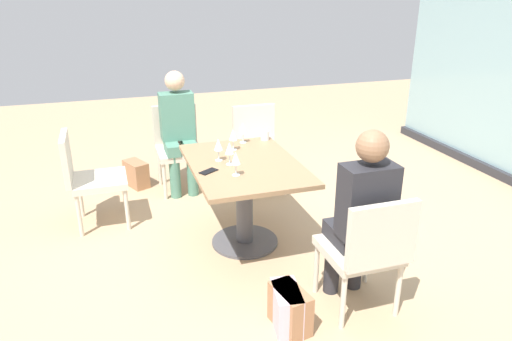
% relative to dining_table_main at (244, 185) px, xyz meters
% --- Properties ---
extents(ground_plane, '(12.00, 12.00, 0.00)m').
position_rel_dining_table_main_xyz_m(ground_plane, '(0.00, 0.00, -0.54)').
color(ground_plane, tan).
extents(dining_table_main, '(1.21, 0.85, 0.73)m').
position_rel_dining_table_main_xyz_m(dining_table_main, '(0.00, 0.00, 0.00)').
color(dining_table_main, '#997551').
rests_on(dining_table_main, ground_plane).
extents(chair_far_right, '(0.50, 0.46, 0.87)m').
position_rel_dining_table_main_xyz_m(chair_far_right, '(1.12, 0.48, -0.04)').
color(chair_far_right, beige).
rests_on(chair_far_right, ground_plane).
extents(chair_side_end, '(0.50, 0.46, 0.87)m').
position_rel_dining_table_main_xyz_m(chair_side_end, '(-1.39, -0.32, -0.04)').
color(chair_side_end, beige).
rests_on(chair_side_end, ground_plane).
extents(chair_far_left, '(0.50, 0.46, 0.87)m').
position_rel_dining_table_main_xyz_m(chair_far_left, '(-1.12, 0.48, -0.04)').
color(chair_far_left, beige).
rests_on(chair_far_left, ground_plane).
extents(chair_front_left, '(0.46, 0.50, 0.87)m').
position_rel_dining_table_main_xyz_m(chair_front_left, '(-0.75, -1.23, -0.04)').
color(chair_front_left, beige).
rests_on(chair_front_left, ground_plane).
extents(person_far_right, '(0.39, 0.34, 1.26)m').
position_rel_dining_table_main_xyz_m(person_far_right, '(1.01, 0.48, 0.16)').
color(person_far_right, '#28282D').
rests_on(person_far_right, ground_plane).
extents(person_side_end, '(0.39, 0.34, 1.26)m').
position_rel_dining_table_main_xyz_m(person_side_end, '(-1.28, -0.32, 0.16)').
color(person_side_end, '#4C7F6B').
rests_on(person_side_end, ground_plane).
extents(wine_glass_0, '(0.07, 0.07, 0.18)m').
position_rel_dining_table_main_xyz_m(wine_glass_0, '(0.24, -0.13, 0.33)').
color(wine_glass_0, silver).
rests_on(wine_glass_0, dining_table_main).
extents(wine_glass_1, '(0.07, 0.07, 0.18)m').
position_rel_dining_table_main_xyz_m(wine_glass_1, '(-0.49, 0.14, 0.33)').
color(wine_glass_1, silver).
rests_on(wine_glass_1, dining_table_main).
extents(wine_glass_2, '(0.07, 0.07, 0.18)m').
position_rel_dining_table_main_xyz_m(wine_glass_2, '(-0.11, -0.18, 0.33)').
color(wine_glass_2, silver).
rests_on(wine_glass_2, dining_table_main).
extents(wine_glass_3, '(0.07, 0.07, 0.18)m').
position_rel_dining_table_main_xyz_m(wine_glass_3, '(-0.33, 0.00, 0.33)').
color(wine_glass_3, silver).
rests_on(wine_glass_3, dining_table_main).
extents(wine_glass_4, '(0.07, 0.07, 0.18)m').
position_rel_dining_table_main_xyz_m(wine_glass_4, '(0.01, -0.12, 0.33)').
color(wine_glass_4, silver).
rests_on(wine_glass_4, dining_table_main).
extents(coffee_cup, '(0.08, 0.08, 0.09)m').
position_rel_dining_table_main_xyz_m(coffee_cup, '(-0.51, 0.35, 0.24)').
color(coffee_cup, white).
rests_on(coffee_cup, dining_table_main).
extents(cell_phone_on_table, '(0.14, 0.16, 0.01)m').
position_rel_dining_table_main_xyz_m(cell_phone_on_table, '(0.11, -0.31, 0.20)').
color(cell_phone_on_table, black).
rests_on(cell_phone_on_table, dining_table_main).
extents(handbag_0, '(0.32, 0.21, 0.28)m').
position_rel_dining_table_main_xyz_m(handbag_0, '(1.11, -0.03, -0.40)').
color(handbag_0, '#A3704C').
rests_on(handbag_0, ground_plane).
extents(handbag_1, '(0.34, 0.27, 0.28)m').
position_rel_dining_table_main_xyz_m(handbag_1, '(-1.53, -0.77, -0.40)').
color(handbag_1, '#A3704C').
rests_on(handbag_1, ground_plane).
extents(handbag_2, '(0.32, 0.20, 0.28)m').
position_rel_dining_table_main_xyz_m(handbag_2, '(1.10, -0.05, -0.40)').
color(handbag_2, beige).
rests_on(handbag_2, ground_plane).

